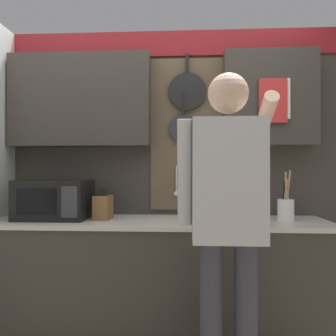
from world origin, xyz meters
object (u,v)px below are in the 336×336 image
at_px(microwave, 54,199).
at_px(person, 228,205).
at_px(utensil_crock, 286,208).
at_px(knife_block, 103,207).

bearing_deg(microwave, person, -26.11).
xyz_separation_m(utensil_crock, person, (-0.48, -0.58, 0.08)).
height_order(microwave, knife_block, microwave).
bearing_deg(utensil_crock, knife_block, -179.93).
bearing_deg(knife_block, utensil_crock, 0.07).
height_order(microwave, utensil_crock, utensil_crock).
bearing_deg(person, microwave, 153.89).
relative_size(knife_block, utensil_crock, 0.65).
relative_size(microwave, knife_block, 2.16).
relative_size(utensil_crock, person, 0.20).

